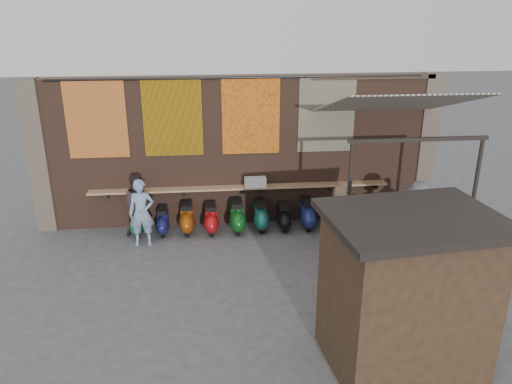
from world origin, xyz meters
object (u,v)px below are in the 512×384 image
scooter_stool_2 (187,218)px  shopper_grey (416,218)px  shopper_tan (342,219)px  shelf_box (255,182)px  scooter_stool_1 (163,221)px  scooter_stool_5 (260,215)px  scooter_stool_6 (283,217)px  scooter_stool_10 (379,213)px  market_stall (405,295)px  scooter_stool_8 (329,215)px  scooter_stool_0 (137,222)px  diner_right (139,205)px  scooter_stool_7 (307,214)px  scooter_stool_9 (355,212)px  diner_left (142,213)px  shopper_navy (418,213)px  scooter_stool_3 (211,219)px  scooter_stool_4 (237,216)px

scooter_stool_2 → shopper_grey: 5.79m
shopper_tan → shelf_box: bearing=79.5°
scooter_stool_1 → scooter_stool_5: 2.59m
scooter_stool_6 → scooter_stool_10: 2.64m
scooter_stool_10 → shopper_grey: 1.89m
shopper_grey → market_stall: (-1.77, -3.74, 0.34)m
scooter_stool_1 → scooter_stool_6: size_ratio=1.02×
scooter_stool_5 → scooter_stool_8: (1.88, -0.03, -0.05)m
market_stall → shelf_box: bearing=101.3°
scooter_stool_5 → scooter_stool_10: (3.25, -0.05, -0.04)m
scooter_stool_0 → diner_right: bearing=-17.6°
market_stall → scooter_stool_7: bearing=88.6°
shelf_box → scooter_stool_8: size_ratio=0.80×
scooter_stool_6 → scooter_stool_5: bearing=174.0°
scooter_stool_1 → scooter_stool_2: 0.63m
scooter_stool_1 → scooter_stool_9: bearing=0.5°
scooter_stool_8 → diner_left: diner_left is taller
shopper_navy → scooter_stool_2: bearing=-40.9°
scooter_stool_10 → scooter_stool_6: bearing=-179.8°
scooter_stool_9 → scooter_stool_2: bearing=-179.8°
scooter_stool_1 → scooter_stool_3: 1.27m
scooter_stool_6 → scooter_stool_1: bearing=179.5°
scooter_stool_1 → scooter_stool_7: scooter_stool_7 is taller
scooter_stool_5 → scooter_stool_9: 2.61m
shopper_tan → scooter_stool_9: bearing=5.6°
scooter_stool_4 → scooter_stool_3: bearing=-179.4°
scooter_stool_6 → shopper_grey: 3.44m
scooter_stool_1 → scooter_stool_10: bearing=-0.2°
scooter_stool_3 → shopper_navy: (5.19, -1.07, 0.40)m
scooter_stool_2 → diner_right: bearing=-178.9°
scooter_stool_2 → market_stall: bearing=-56.4°
scooter_stool_8 → shopper_navy: 2.32m
scooter_stool_1 → scooter_stool_10: (5.85, -0.02, -0.00)m
scooter_stool_5 → diner_right: (-3.16, -0.03, 0.45)m
scooter_stool_5 → scooter_stool_6: (0.61, -0.06, -0.05)m
shelf_box → shopper_grey: size_ratio=0.30×
scooter_stool_4 → scooter_stool_6: scooter_stool_4 is taller
scooter_stool_3 → scooter_stool_10: scooter_stool_3 is taller
shopper_grey → shopper_tan: shopper_grey is taller
shelf_box → scooter_stool_5: bearing=-67.7°
scooter_stool_6 → shopper_navy: 3.46m
shopper_grey → scooter_stool_1: bearing=1.2°
shopper_tan → scooter_stool_10: bearing=-10.9°
scooter_stool_7 → diner_left: (-4.30, -0.60, 0.46)m
scooter_stool_8 → scooter_stool_10: (1.37, -0.02, 0.01)m
scooter_stool_5 → shopper_tan: (1.78, -1.55, 0.48)m
diner_left → scooter_stool_6: bearing=5.7°
diner_right → shopper_navy: diner_right is taller
scooter_stool_6 → scooter_stool_7: bearing=3.8°
shelf_box → shopper_tan: size_ratio=0.33×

